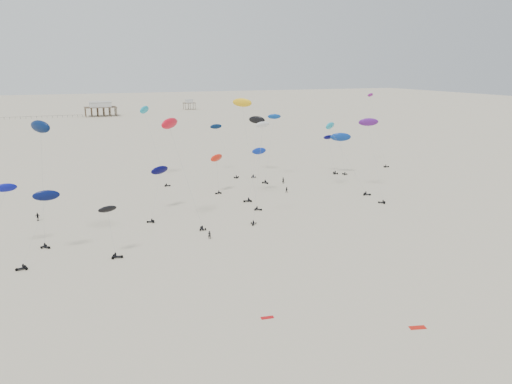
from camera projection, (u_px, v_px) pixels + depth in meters
name	position (u px, v px, depth m)	size (l,w,h in m)	color
ground_plane	(158.00, 148.00, 211.35)	(900.00, 900.00, 0.00)	beige
pavilion_main	(101.00, 110.00, 341.67)	(21.00, 13.00, 9.80)	brown
pavilion_small	(189.00, 105.00, 394.07)	(9.00, 7.00, 8.00)	brown
pier_fence	(18.00, 118.00, 323.79)	(80.20, 0.20, 1.50)	black
rig_0	(271.00, 138.00, 149.53)	(8.79, 9.60, 20.17)	black
rig_1	(331.00, 152.00, 160.11)	(3.74, 5.59, 12.37)	black
rig_3	(259.00, 161.00, 108.02)	(5.95, 4.64, 22.27)	black
rig_4	(244.00, 117.00, 122.56)	(5.12, 14.00, 26.63)	black
rig_5	(221.00, 138.00, 159.33)	(5.70, 14.53, 18.45)	black
rig_6	(41.00, 142.00, 93.02)	(4.65, 7.07, 24.10)	black
rig_7	(111.00, 228.00, 89.64)	(3.91, 4.11, 9.69)	black
rig_8	(174.00, 136.00, 105.17)	(7.94, 10.92, 23.51)	black
rig_9	(217.00, 163.00, 134.80)	(5.16, 4.97, 10.83)	black
rig_10	(159.00, 176.00, 117.39)	(7.92, 12.51, 13.31)	black
rig_11	(376.00, 120.00, 172.24)	(3.96, 12.12, 25.12)	black
rig_12	(256.00, 165.00, 132.27)	(9.91, 10.27, 14.52)	black
rig_13	(41.00, 210.00, 88.93)	(8.25, 8.39, 12.98)	black
rig_14	(146.00, 117.00, 149.16)	(6.50, 17.37, 23.94)	black
rig_15	(341.00, 139.00, 157.79)	(6.98, 5.65, 13.50)	black
rig_16	(256.00, 128.00, 158.09)	(7.55, 10.97, 18.69)	black
rig_17	(370.00, 130.00, 134.57)	(8.46, 17.26, 22.74)	black
rig_18	(338.00, 140.00, 136.11)	(9.64, 13.80, 20.20)	black
spectator_0	(210.00, 239.00, 100.17)	(0.72, 0.50, 1.99)	black
spectator_1	(287.00, 193.00, 136.63)	(0.92, 0.54, 1.89)	black
spectator_2	(38.00, 221.00, 111.88)	(1.30, 0.70, 2.20)	black
spectator_3	(283.00, 183.00, 147.27)	(0.79, 0.54, 2.17)	black
grounded_kite_a	(418.00, 328.00, 66.19)	(2.20, 0.90, 0.08)	red
grounded_kite_b	(267.00, 318.00, 68.83)	(1.80, 0.70, 0.07)	#B50B0E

